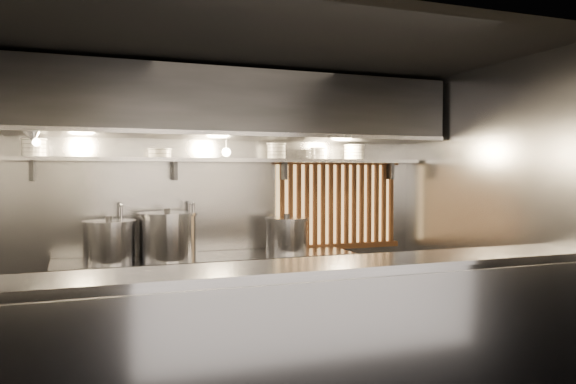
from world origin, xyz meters
TOP-DOWN VIEW (x-y plane):
  - floor at (0.00, 0.00)m, footprint 4.50×4.50m
  - ceiling at (0.00, 0.00)m, footprint 4.50×4.50m
  - wall_back at (0.00, 1.50)m, footprint 4.50×0.00m
  - wall_right at (2.25, 0.00)m, footprint 0.00×3.00m
  - serving_counter at (0.00, -0.96)m, footprint 4.50×0.56m
  - cooking_bench at (-0.30, 1.13)m, footprint 3.00×0.70m
  - bowl_shelf at (0.00, 1.32)m, footprint 4.40×0.34m
  - exhaust_hood at (0.00, 1.10)m, footprint 4.40×0.81m
  - wood_screen at (1.30, 1.45)m, footprint 1.56×0.09m
  - faucet_left at (-1.15, 1.37)m, footprint 0.04×0.30m
  - faucet_right at (-0.45, 1.37)m, footprint 0.04×0.30m
  - heat_lamp at (-1.90, 0.85)m, footprint 0.25×0.35m
  - pendant_bulb at (-0.10, 1.20)m, footprint 0.09×0.09m
  - stock_pot_left at (-1.27, 1.10)m, footprint 0.58×0.58m
  - stock_pot_mid at (-0.72, 1.12)m, footprint 0.60×0.60m
  - stock_pot_right at (0.55, 1.15)m, footprint 0.48×0.48m
  - bowl_stack_0 at (-1.92, 1.32)m, footprint 0.23×0.23m
  - bowl_stack_1 at (-0.76, 1.32)m, footprint 0.24×0.24m
  - bowl_stack_2 at (0.49, 1.32)m, footprint 0.21×0.21m
  - bowl_stack_3 at (0.99, 1.32)m, footprint 0.20×0.20m
  - bowl_stack_4 at (1.44, 1.32)m, footprint 0.24×0.24m

SIDE VIEW (x-z plane):
  - floor at x=0.00m, z-range 0.00..0.00m
  - cooking_bench at x=-0.30m, z-range 0.00..0.90m
  - serving_counter at x=0.00m, z-range 0.00..1.13m
  - stock_pot_right at x=0.55m, z-range 0.88..1.29m
  - stock_pot_left at x=-1.27m, z-range 0.88..1.32m
  - stock_pot_mid at x=-0.72m, z-range 0.88..1.38m
  - faucet_left at x=-1.15m, z-range 1.06..1.56m
  - faucet_right at x=-0.45m, z-range 1.06..1.56m
  - wood_screen at x=1.30m, z-range 0.86..1.90m
  - wall_back at x=0.00m, z-range -0.85..3.65m
  - wall_right at x=2.25m, z-range -0.10..2.90m
  - bowl_shelf at x=0.00m, z-range 1.86..1.90m
  - bowl_stack_1 at x=-0.76m, z-range 1.90..1.99m
  - pendant_bulb at x=-0.10m, z-range 1.87..2.05m
  - bowl_stack_3 at x=0.99m, z-range 1.90..2.03m
  - bowl_stack_4 at x=1.44m, z-range 1.90..2.07m
  - bowl_stack_0 at x=-1.92m, z-range 1.90..2.07m
  - bowl_stack_2 at x=0.49m, z-range 1.90..2.07m
  - heat_lamp at x=-1.90m, z-range 1.97..2.17m
  - exhaust_hood at x=0.00m, z-range 2.10..2.75m
  - ceiling at x=0.00m, z-range 2.80..2.80m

